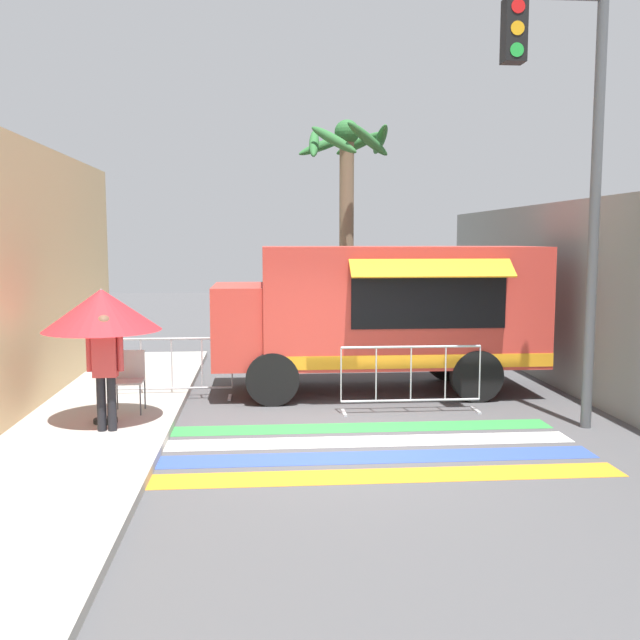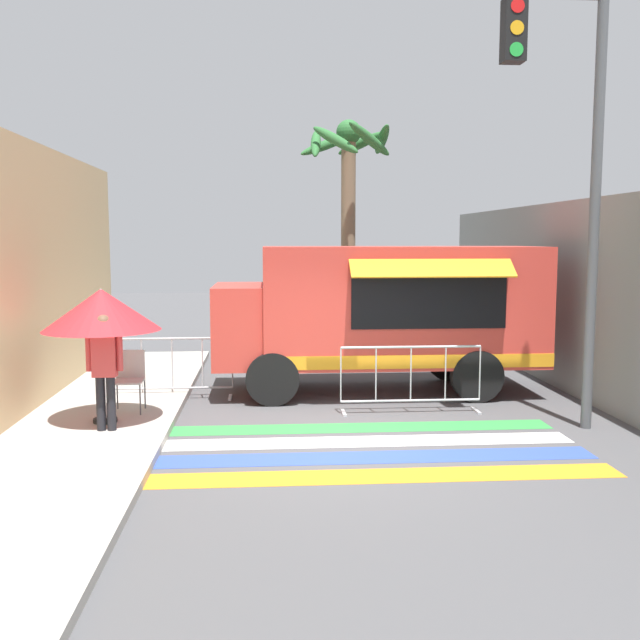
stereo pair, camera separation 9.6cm
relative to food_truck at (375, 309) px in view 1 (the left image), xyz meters
name	(u,v)px [view 1 (the left image)]	position (x,y,z in m)	size (l,w,h in m)	color
ground_plane	(354,444)	(-0.85, -3.51, -1.59)	(60.00, 60.00, 0.00)	#4C4C4F
sidewalk_left	(1,448)	(-5.72, -3.51, -1.53)	(4.40, 16.00, 0.12)	#A8A59E
concrete_wall_right	(577,298)	(3.74, -0.51, 0.23)	(0.20, 16.00, 3.64)	gray
crosswalk_painted	(356,449)	(-0.85, -3.75, -1.58)	(6.40, 2.84, 0.01)	orange
food_truck	(375,309)	(0.00, 0.00, 0.00)	(6.11, 2.63, 2.78)	#D13D33
traffic_signal_pole	(552,126)	(2.15, -2.88, 2.98)	(4.00, 0.29, 6.77)	#515456
patio_umbrella	(102,310)	(-4.54, -2.45, 0.26)	(1.76, 1.76, 2.05)	black
folding_chair	(129,375)	(-4.30, -1.72, -0.87)	(0.47, 0.47, 0.98)	#4C4C51
vendor_person	(105,365)	(-4.41, -2.93, -0.49)	(0.53, 0.22, 1.70)	black
barricade_front	(411,379)	(0.35, -1.69, -1.01)	(2.39, 0.44, 1.14)	#B7BABF
barricade_side	(172,369)	(-3.79, -0.36, -1.02)	(2.20, 0.44, 1.14)	#B7BABF
palm_tree	(346,192)	(-0.07, 4.06, 2.48)	(2.29, 2.37, 5.77)	#7A664C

